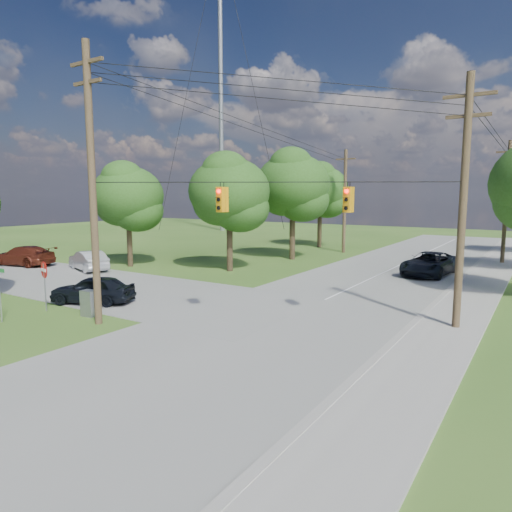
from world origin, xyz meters
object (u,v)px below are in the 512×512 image
Objects in this scene: pole_ne at (463,200)px; pole_north_e at (506,201)px; pole_sw at (92,182)px; control_cabinet at (89,303)px; do_not_enter_sign at (44,275)px; car_cross_silver at (88,260)px; car_cross_far at (23,256)px; car_main_north at (429,264)px; car_cross_dark at (93,289)px; pole_north_w at (345,200)px.

pole_ne is 22.00m from pole_north_e.
control_cabinet is at bearing 156.90° from pole_sw.
pole_north_e is at bearing 73.28° from do_not_enter_sign.
pole_ne is 2.30× the size of car_cross_silver.
car_main_north is (28.46, 13.03, 0.01)m from car_cross_far.
car_cross_far is at bearing -60.71° from car_cross_silver.
car_cross_silver is (-25.86, 1.30, -4.68)m from pole_ne.
control_cabinet is (-1.41, 0.60, -5.61)m from pole_sw.
pole_sw reaches higher than do_not_enter_sign.
control_cabinet is (1.93, -1.70, -0.15)m from car_cross_dark.
pole_north_w is 29.37m from control_cabinet.
do_not_enter_sign is at bearing 179.18° from pole_sw.
control_cabinet is 0.50× the size of do_not_enter_sign.
car_cross_silver reaches higher than control_cabinet.
car_cross_far is (-15.50, 5.35, 0.06)m from car_cross_dark.
car_cross_far is at bearing -130.02° from pole_north_w.
pole_north_w is at bearing 90.77° from pole_sw.
car_cross_silver is at bearing 90.46° from car_cross_far.
pole_ne reaches higher than pole_north_w.
pole_ne is 1.93× the size of car_cross_far.
pole_sw is at bearing -89.23° from pole_north_w.
control_cabinet is at bearing -91.99° from pole_north_w.
pole_sw is 5.82m from control_cabinet.
control_cabinet is (17.43, -7.05, -0.21)m from car_cross_far.
car_main_north is at bearing -41.65° from pole_north_w.
pole_sw is 15.51m from pole_ne.
pole_north_w is 2.33× the size of car_cross_dark.
car_cross_silver is (-25.86, -20.70, -4.35)m from pole_north_e.
car_cross_far is at bearing 179.91° from pole_ne.
car_cross_dark is (-3.33, 2.30, -5.46)m from pole_sw.
pole_north_w reaches higher than car_cross_silver.
pole_sw is 2.63× the size of car_cross_silver.
pole_ne is 17.17m from control_cabinet.
car_cross_dark is at bearing -121.66° from pole_north_e.
pole_ne is at bearing 79.43° from car_cross_far.
pole_ne reaches higher than do_not_enter_sign.
pole_sw is 9.73× the size of control_cabinet.
pole_ne reaches higher than car_cross_dark.
pole_north_e reaches higher than do_not_enter_sign.
car_cross_dark is at bearing 60.47° from car_cross_far.
car_main_north is 22.91m from control_cabinet.
pole_north_w is at bearing 150.38° from car_cross_dark.
pole_north_w is 24.30m from car_cross_silver.
control_cabinet is at bearing 25.09° from car_cross_dark.
car_cross_far is 2.22× the size of do_not_enter_sign.
pole_sw is at bearing 31.91° from car_cross_dark.
car_cross_far is 16.69m from do_not_enter_sign.
pole_ne is at bearing 105.46° from car_cross_silver.
pole_north_w is at bearing 129.49° from car_cross_far.
car_cross_dark is 0.74× the size of car_main_north.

